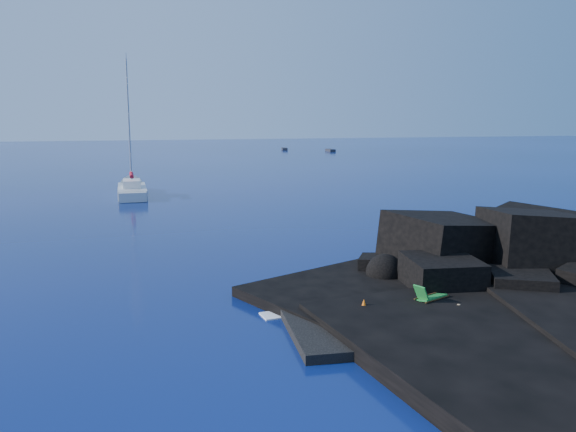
# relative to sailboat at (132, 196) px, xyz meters

# --- Properties ---
(ground) EXTENTS (400.00, 400.00, 0.00)m
(ground) POSITION_rel_sailboat_xyz_m (4.16, -41.35, 0.00)
(ground) COLOR #04123D
(ground) RESTS_ON ground
(headland) EXTENTS (24.00, 24.00, 3.60)m
(headland) POSITION_rel_sailboat_xyz_m (17.16, -38.35, 0.00)
(headland) COLOR black
(headland) RESTS_ON ground
(beach) EXTENTS (9.08, 6.86, 0.70)m
(beach) POSITION_rel_sailboat_xyz_m (8.66, -40.85, 0.00)
(beach) COLOR black
(beach) RESTS_ON ground
(surf_foam) EXTENTS (10.00, 8.00, 0.06)m
(surf_foam) POSITION_rel_sailboat_xyz_m (9.16, -36.35, 0.00)
(surf_foam) COLOR white
(surf_foam) RESTS_ON ground
(sailboat) EXTENTS (2.94, 13.19, 13.79)m
(sailboat) POSITION_rel_sailboat_xyz_m (0.00, 0.00, 0.00)
(sailboat) COLOR silver
(sailboat) RESTS_ON ground
(deck_chair) EXTENTS (1.68, 1.19, 1.06)m
(deck_chair) POSITION_rel_sailboat_xyz_m (10.56, -40.20, 0.88)
(deck_chair) COLOR #1B7A2D
(deck_chair) RESTS_ON beach
(towel) EXTENTS (1.90, 1.15, 0.05)m
(towel) POSITION_rel_sailboat_xyz_m (10.69, -41.27, 0.37)
(towel) COLOR silver
(towel) RESTS_ON beach
(sunbather) EXTENTS (1.75, 0.78, 0.27)m
(sunbather) POSITION_rel_sailboat_xyz_m (10.69, -41.27, 0.53)
(sunbather) COLOR tan
(sunbather) RESTS_ON towel
(marker_cone) EXTENTS (0.41, 0.41, 0.52)m
(marker_cone) POSITION_rel_sailboat_xyz_m (7.61, -40.16, 0.61)
(marker_cone) COLOR orange
(marker_cone) RESTS_ON beach
(distant_boat_a) EXTENTS (2.14, 4.37, 0.56)m
(distant_boat_a) POSITION_rel_sailboat_xyz_m (39.65, 78.51, 0.00)
(distant_boat_a) COLOR #28282D
(distant_boat_a) RESTS_ON ground
(distant_boat_b) EXTENTS (1.61, 4.41, 0.58)m
(distant_boat_b) POSITION_rel_sailboat_xyz_m (48.48, 69.00, 0.00)
(distant_boat_b) COLOR #26262B
(distant_boat_b) RESTS_ON ground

